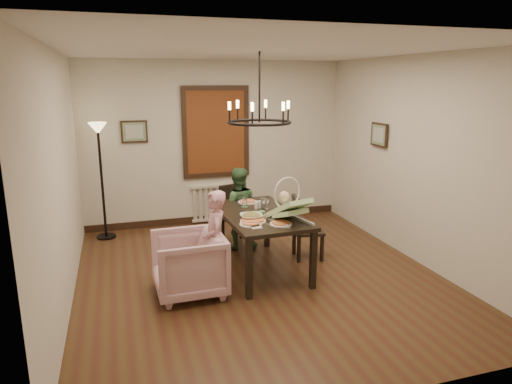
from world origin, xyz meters
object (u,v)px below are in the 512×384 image
chair_far (238,215)px  seated_man (238,215)px  dining_table (259,219)px  baby_bouncer (288,207)px  armchair (189,264)px  drinking_glass (267,205)px  floor_lamp (102,183)px  chair_right (308,227)px  elderly_woman (215,250)px

chair_far → seated_man: (-0.05, -0.19, 0.05)m
dining_table → baby_bouncer: size_ratio=2.94×
chair_far → armchair: 1.80m
chair_far → baby_bouncer: bearing=-99.7°
drinking_glass → floor_lamp: bearing=139.9°
chair_right → drinking_glass: (-0.62, -0.04, 0.39)m
elderly_woman → seated_man: seated_man is taller
elderly_woman → floor_lamp: 2.73m
chair_right → floor_lamp: floor_lamp is taller
drinking_glass → seated_man: bearing=106.8°
chair_right → seated_man: (-0.84, 0.68, 0.06)m
chair_far → drinking_glass: 1.00m
armchair → baby_bouncer: (1.23, -0.01, 0.60)m
armchair → floor_lamp: 2.62m
chair_right → baby_bouncer: size_ratio=1.57×
drinking_glass → chair_far: bearing=100.7°
armchair → drinking_glass: drinking_glass is taller
armchair → elderly_woman: size_ratio=0.80×
dining_table → chair_right: 0.83m
chair_far → seated_man: seated_man is taller
seated_man → elderly_woman: bearing=73.5°
armchair → drinking_glass: size_ratio=6.42×
seated_man → floor_lamp: floor_lamp is taller
dining_table → elderly_woman: bearing=-149.7°
chair_right → armchair: 1.89m
dining_table → floor_lamp: 2.76m
armchair → drinking_glass: bearing=115.8°
armchair → floor_lamp: bearing=-159.1°
chair_far → baby_bouncer: (0.24, -1.50, 0.51)m
seated_man → floor_lamp: bearing=-20.2°
baby_bouncer → elderly_woman: bearing=163.2°
dining_table → drinking_glass: size_ratio=13.39×
chair_right → drinking_glass: bearing=103.7°
floor_lamp → dining_table: bearing=-44.4°
seated_man → chair_right: bearing=150.3°
chair_far → floor_lamp: (-1.95, 0.88, 0.44)m
armchair → drinking_glass: 1.38m
dining_table → floor_lamp: (-1.97, 1.93, 0.21)m
chair_right → seated_man: seated_man is taller
chair_far → baby_bouncer: baby_bouncer is taller
chair_right → elderly_woman: 1.59m
elderly_woman → seated_man: 1.44m
chair_right → floor_lamp: 3.29m
seated_man → baby_bouncer: (0.29, -1.31, 0.46)m
chair_far → elderly_woman: 1.63m
seated_man → drinking_glass: size_ratio=8.02×
chair_far → floor_lamp: bearing=136.8°
dining_table → chair_far: bearing=88.3°
dining_table → seated_man: seated_man is taller
dining_table → baby_bouncer: 0.58m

